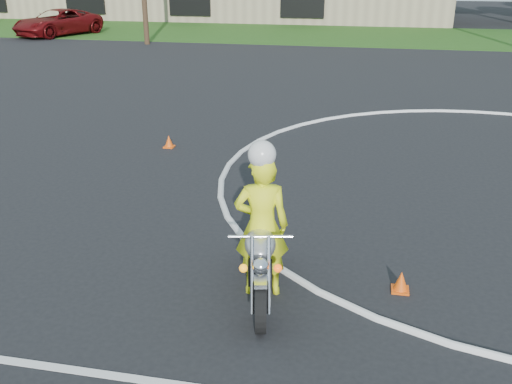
# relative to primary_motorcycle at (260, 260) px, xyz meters

# --- Properties ---
(grass_strip) EXTENTS (120.00, 10.00, 0.02)m
(grass_strip) POSITION_rel_primary_motorcycle_xyz_m (4.29, 29.10, -0.56)
(grass_strip) COLOR #1E4714
(grass_strip) RESTS_ON ground
(primary_motorcycle) EXTENTS (0.78, 2.23, 1.18)m
(primary_motorcycle) POSITION_rel_primary_motorcycle_xyz_m (0.00, 0.00, 0.00)
(primary_motorcycle) COLOR black
(primary_motorcycle) RESTS_ON ground
(rider_primary_grp) EXTENTS (0.80, 0.61, 2.19)m
(rider_primary_grp) POSITION_rel_primary_motorcycle_xyz_m (-0.01, 0.14, 0.48)
(rider_primary_grp) COLOR #E9F219
(rider_primary_grp) RESTS_ON ground
(pickup_grp) EXTENTS (4.32, 5.95, 1.50)m
(pickup_grp) POSITION_rel_primary_motorcycle_xyz_m (-17.30, 25.64, 0.18)
(pickup_grp) COLOR #5B0A0C
(pickup_grp) RESTS_ON ground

